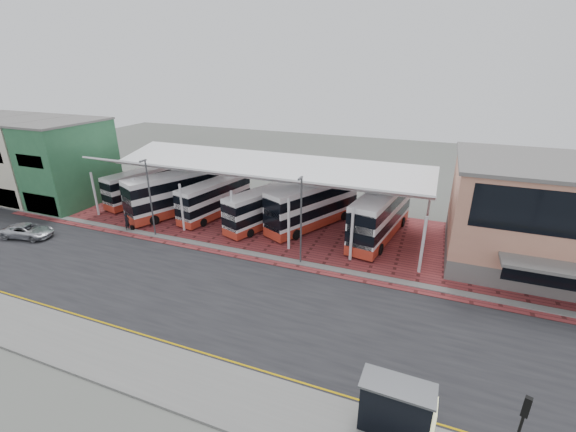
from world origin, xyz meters
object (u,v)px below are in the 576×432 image
object	(u,v)px
bus_2	(215,199)
silver_car	(28,231)
traffic_signal_west	(522,423)
bus_1	(177,193)
pedestrian	(127,222)
bus_3	(264,208)
bus_5	(381,215)
terminal	(568,218)
bus_shelter	(402,409)
bus_4	(313,205)
bus_0	(143,186)

from	to	relation	value
bus_2	silver_car	size ratio (longest dim) A/B	2.04
traffic_signal_west	bus_1	bearing A→B (deg)	164.82
pedestrian	traffic_signal_west	xyz separation A→B (m)	(34.44, -14.30, 1.90)
bus_3	bus_5	size ratio (longest dim) A/B	0.83
terminal	bus_shelter	distance (m)	24.79
bus_1	silver_car	distance (m)	15.37
terminal	bus_1	xyz separation A→B (m)	(-38.55, -1.41, -2.16)
terminal	bus_2	world-z (taller)	terminal
terminal	bus_shelter	bearing A→B (deg)	-116.00
bus_1	pedestrian	size ratio (longest dim) A/B	6.35
silver_car	bus_4	bearing A→B (deg)	-74.39
terminal	pedestrian	world-z (taller)	terminal
bus_3	silver_car	size ratio (longest dim) A/B	2.01
bus_1	silver_car	world-z (taller)	bus_1
terminal	traffic_signal_west	distance (m)	22.87
bus_3	bus_1	bearing A→B (deg)	-158.24
bus_2	bus_3	bearing A→B (deg)	6.37
pedestrian	traffic_signal_west	size ratio (longest dim) A/B	0.45
bus_1	bus_3	size ratio (longest dim) A/B	1.18
bus_3	bus_5	world-z (taller)	bus_5
bus_1	bus_4	world-z (taller)	bus_1
bus_3	traffic_signal_west	xyz separation A→B (m)	(21.49, -20.88, 0.81)
bus_0	bus_5	xyz separation A→B (m)	(29.69, 0.23, 0.39)
bus_4	terminal	bearing A→B (deg)	24.16
bus_5	silver_car	xyz separation A→B (m)	(-33.47, -13.22, -1.78)
bus_4	traffic_signal_west	size ratio (longest dim) A/B	2.82
bus_shelter	traffic_signal_west	size ratio (longest dim) A/B	0.86
bus_shelter	bus_2	bearing A→B (deg)	138.82
bus_2	bus_1	bearing A→B (deg)	-156.40
bus_3	bus_4	bearing A→B (deg)	40.22
bus_1	silver_car	size ratio (longest dim) A/B	2.37
bus_0	silver_car	size ratio (longest dim) A/B	2.04
terminal	bus_shelter	size ratio (longest dim) A/B	5.17
bus_shelter	traffic_signal_west	bearing A→B (deg)	3.72
bus_4	bus_5	size ratio (longest dim) A/B	0.96
silver_car	bus_shelter	xyz separation A→B (m)	(38.03, -9.44, 1.17)
bus_2	traffic_signal_west	bearing A→B (deg)	-25.73
bus_3	pedestrian	distance (m)	14.56
bus_1	bus_4	distance (m)	16.06
bus_2	bus_5	size ratio (longest dim) A/B	0.84
bus_4	bus_5	world-z (taller)	bus_5
bus_2	pedestrian	size ratio (longest dim) A/B	5.47
pedestrian	bus_shelter	bearing A→B (deg)	-123.13
bus_5	pedestrian	xyz separation A→B (m)	(-25.17, -8.20, -1.50)
pedestrian	terminal	bearing A→B (deg)	-86.47
bus_0	bus_4	xyz separation A→B (m)	(22.43, 0.42, 0.34)
terminal	bus_4	bearing A→B (deg)	178.18
bus_2	traffic_signal_west	size ratio (longest dim) A/B	2.49
bus_shelter	bus_1	bearing A→B (deg)	145.00
bus_5	traffic_signal_west	xyz separation A→B (m)	(9.26, -22.50, 0.40)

